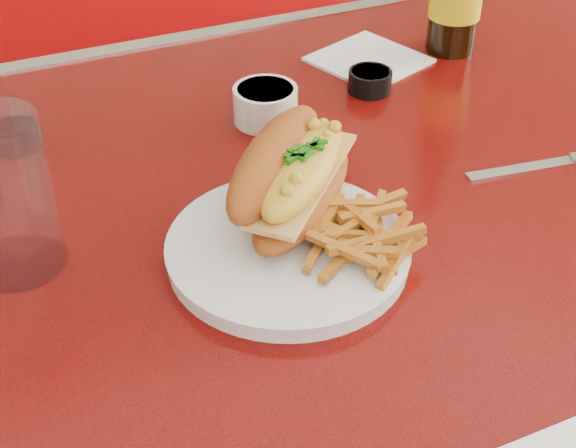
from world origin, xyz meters
name	(u,v)px	position (x,y,z in m)	size (l,w,h in m)	color
diner_table	(371,266)	(0.00, 0.00, 0.61)	(1.23, 0.83, 0.77)	#BC0F0C
booth_bench_far	(188,161)	(0.00, 0.81, 0.29)	(1.20, 0.51, 0.90)	#A60B0D
dinner_plate	(288,250)	(-0.17, -0.12, 0.78)	(0.31, 0.31, 0.02)	white
mac_hoagie	(293,175)	(-0.14, -0.07, 0.83)	(0.22, 0.22, 0.09)	#AC541B
fries_pile	(349,232)	(-0.11, -0.14, 0.80)	(0.11, 0.10, 0.03)	orange
fork	(291,199)	(-0.13, -0.05, 0.79)	(0.03, 0.14, 0.00)	silver
gravy_ramekin	(266,103)	(-0.09, 0.13, 0.79)	(0.10, 0.10, 0.04)	white
sauce_cup_left	(15,135)	(-0.37, 0.19, 0.79)	(0.07, 0.07, 0.03)	black
sauce_cup_right	(370,80)	(0.07, 0.15, 0.79)	(0.07, 0.07, 0.03)	black
water_tumbler	(3,197)	(-0.40, -0.02, 0.85)	(0.09, 0.09, 0.15)	silver
knife	(564,161)	(0.19, -0.09, 0.77)	(0.20, 0.04, 0.01)	silver
paper_napkin	(369,60)	(0.11, 0.22, 0.77)	(0.13, 0.13, 0.00)	white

